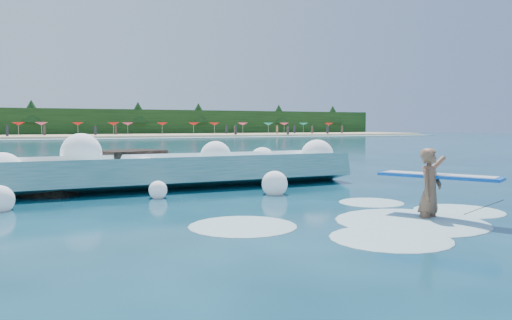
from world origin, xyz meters
The scene contains 10 objects.
ground centered at (0.00, 0.00, 0.00)m, with size 200.00×200.00×0.00m, color #072C39.
beach centered at (0.00, 78.00, 0.20)m, with size 140.00×20.00×0.40m, color tan.
wet_band centered at (0.00, 67.00, 0.04)m, with size 140.00×5.00×0.08m, color silver.
treeline centered at (0.00, 88.00, 2.50)m, with size 140.00×4.00×5.00m, color black.
breaking_wave centered at (-0.96, 7.05, 0.48)m, with size 15.91×2.57×1.37m.
rock_cluster centered at (-3.36, 7.79, 0.44)m, with size 8.16×3.38×1.40m.
surfer_with_board centered at (4.30, -0.90, 0.69)m, with size 1.69×2.98×1.87m.
wave_spray centered at (-1.34, 6.83, 0.84)m, with size 15.08×4.37×1.89m.
surf_foam centered at (3.48, -0.63, 0.00)m, with size 8.94×5.47×0.16m.
beach_umbrellas centered at (0.37, 80.32, 2.25)m, with size 112.89×6.70×0.50m.
Camera 1 is at (-3.66, -8.86, 2.05)m, focal length 35.00 mm.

